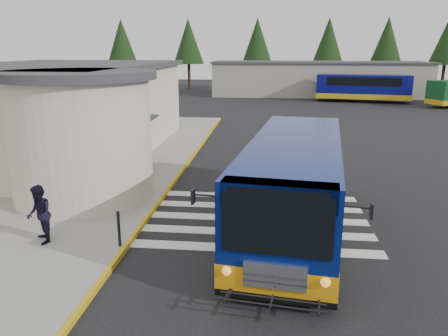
# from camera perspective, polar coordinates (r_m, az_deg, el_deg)

# --- Properties ---
(ground) EXTENTS (140.00, 140.00, 0.00)m
(ground) POSITION_cam_1_polar(r_m,az_deg,el_deg) (16.10, 5.44, -5.59)
(ground) COLOR black
(ground) RESTS_ON ground
(sidewalk) EXTENTS (10.00, 34.00, 0.15)m
(sidewalk) POSITION_cam_1_polar(r_m,az_deg,el_deg) (21.83, -18.73, -0.52)
(sidewalk) COLOR gray
(sidewalk) RESTS_ON ground
(curb_strip) EXTENTS (0.12, 34.00, 0.16)m
(curb_strip) POSITION_cam_1_polar(r_m,az_deg,el_deg) (20.28, -5.91, -0.93)
(curb_strip) COLOR gold
(curb_strip) RESTS_ON ground
(station_building) EXTENTS (12.70, 18.70, 4.80)m
(station_building) POSITION_cam_1_polar(r_m,az_deg,el_deg) (24.71, -20.38, 7.02)
(station_building) COLOR beige
(station_building) RESTS_ON ground
(crosswalk) EXTENTS (8.00, 5.35, 0.01)m
(crosswalk) POSITION_cam_1_polar(r_m,az_deg,el_deg) (15.36, 3.52, -6.57)
(crosswalk) COLOR silver
(crosswalk) RESTS_ON ground
(depot_building) EXTENTS (26.40, 8.40, 4.20)m
(depot_building) POSITION_cam_1_polar(r_m,az_deg,el_deg) (57.47, 12.18, 11.36)
(depot_building) COLOR gray
(depot_building) RESTS_ON ground
(tree_line) EXTENTS (58.40, 4.40, 10.00)m
(tree_line) POSITION_cam_1_polar(r_m,az_deg,el_deg) (65.35, 11.95, 15.91)
(tree_line) COLOR black
(tree_line) RESTS_ON ground
(transit_bus) EXTENTS (4.51, 10.81, 2.98)m
(transit_bus) POSITION_cam_1_polar(r_m,az_deg,el_deg) (14.15, 9.10, -2.58)
(transit_bus) COLOR navy
(transit_bus) RESTS_ON ground
(pedestrian_a) EXTENTS (0.55, 0.71, 1.73)m
(pedestrian_a) POSITION_cam_1_polar(r_m,az_deg,el_deg) (16.06, -15.96, -2.36)
(pedestrian_a) COLOR black
(pedestrian_a) RESTS_ON sidewalk
(pedestrian_b) EXTENTS (1.03, 1.08, 1.76)m
(pedestrian_b) POSITION_cam_1_polar(r_m,az_deg,el_deg) (13.95, -22.98, -5.62)
(pedestrian_b) COLOR black
(pedestrian_b) RESTS_ON sidewalk
(bollard) EXTENTS (0.09, 0.09, 1.07)m
(bollard) POSITION_cam_1_polar(r_m,az_deg,el_deg) (13.11, -13.57, -7.74)
(bollard) COLOR black
(bollard) RESTS_ON sidewalk
(far_bus_a) EXTENTS (10.31, 4.34, 2.58)m
(far_bus_a) POSITION_cam_1_polar(r_m,az_deg,el_deg) (51.49, 17.68, 10.09)
(far_bus_a) COLOR #07095C
(far_bus_a) RESTS_ON ground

